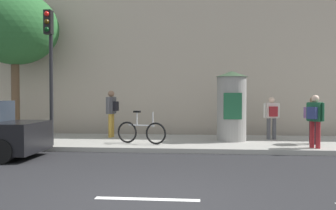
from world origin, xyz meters
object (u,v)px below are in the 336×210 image
object	(u,v)px
pedestrian_with_backpack	(315,117)
bicycle_leaning	(141,132)
pedestrian_tallest	(112,109)
street_tree	(15,28)
pedestrian_in_red_top	(312,116)
pedestrian_near_pole	(272,114)
traffic_light	(50,55)
poster_column	(232,105)

from	to	relation	value
pedestrian_with_backpack	bicycle_leaning	bearing A→B (deg)	174.18
pedestrian_tallest	street_tree	bearing A→B (deg)	176.48
pedestrian_in_red_top	pedestrian_near_pole	xyz separation A→B (m)	(-1.10, 1.16, -0.02)
street_tree	pedestrian_with_backpack	world-z (taller)	street_tree
pedestrian_near_pole	pedestrian_with_backpack	bearing A→B (deg)	-67.28
traffic_light	pedestrian_in_red_top	xyz separation A→B (m)	(8.40, 1.23, -1.95)
street_tree	pedestrian_tallest	bearing A→B (deg)	-3.52
pedestrian_tallest	bicycle_leaning	world-z (taller)	pedestrian_tallest
bicycle_leaning	street_tree	bearing A→B (deg)	159.47
traffic_light	pedestrian_in_red_top	world-z (taller)	traffic_light
traffic_light	pedestrian_tallest	bearing A→B (deg)	62.30
street_tree	pedestrian_with_backpack	xyz separation A→B (m)	(10.82, -2.58, -3.29)
pedestrian_near_pole	bicycle_leaning	distance (m)	4.81
poster_column	pedestrian_tallest	world-z (taller)	poster_column
pedestrian_in_red_top	pedestrian_tallest	distance (m)	7.18
poster_column	pedestrian_near_pole	size ratio (longest dim) A/B	1.60
traffic_light	pedestrian_tallest	world-z (taller)	traffic_light
poster_column	pedestrian_with_backpack	size ratio (longest dim) A/B	1.52
pedestrian_in_red_top	pedestrian_with_backpack	distance (m)	1.01
traffic_light	pedestrian_near_pole	size ratio (longest dim) A/B	2.78
poster_column	pedestrian_tallest	distance (m)	4.53
pedestrian_in_red_top	pedestrian_tallest	size ratio (longest dim) A/B	0.87
street_tree	pedestrian_tallest	distance (m)	5.08
traffic_light	pedestrian_in_red_top	size ratio (longest dim) A/B	2.75
pedestrian_near_pole	pedestrian_tallest	size ratio (longest dim) A/B	0.86
bicycle_leaning	pedestrian_with_backpack	bearing A→B (deg)	-5.82
traffic_light	street_tree	xyz separation A→B (m)	(-2.61, 2.81, 1.37)
pedestrian_in_red_top	pedestrian_with_backpack	bearing A→B (deg)	-101.27
pedestrian_in_red_top	pedestrian_with_backpack	xyz separation A→B (m)	(-0.20, -0.99, 0.03)
poster_column	bicycle_leaning	world-z (taller)	poster_column
pedestrian_in_red_top	pedestrian_with_backpack	size ratio (longest dim) A/B	0.96
pedestrian_near_pole	poster_column	bearing A→B (deg)	-161.17
pedestrian_near_pole	bicycle_leaning	bearing A→B (deg)	-160.47
pedestrian_tallest	traffic_light	bearing A→B (deg)	-117.70
street_tree	pedestrian_with_backpack	distance (m)	11.60
bicycle_leaning	traffic_light	bearing A→B (deg)	-164.21
pedestrian_tallest	bicycle_leaning	bearing A→B (deg)	-50.98
pedestrian_tallest	pedestrian_with_backpack	xyz separation A→B (m)	(6.85, -2.33, -0.12)
street_tree	traffic_light	bearing A→B (deg)	-47.13
pedestrian_near_pole	traffic_light	bearing A→B (deg)	-161.88
traffic_light	street_tree	bearing A→B (deg)	132.87
street_tree	pedestrian_with_backpack	bearing A→B (deg)	-13.40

